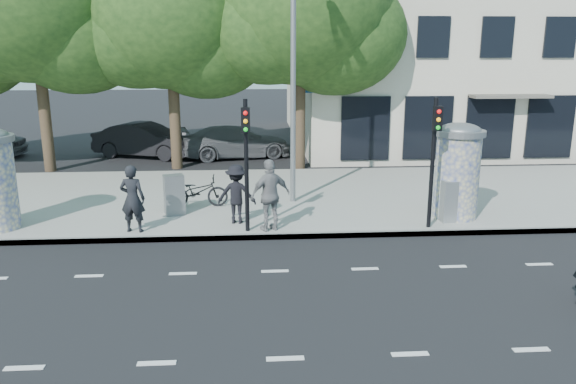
{
  "coord_description": "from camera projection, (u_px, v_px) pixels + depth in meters",
  "views": [
    {
      "loc": [
        -0.49,
        -10.09,
        4.73
      ],
      "look_at": [
        0.43,
        3.5,
        1.26
      ],
      "focal_mm": 35.0,
      "sensor_mm": 36.0,
      "label": 1
    }
  ],
  "objects": [
    {
      "name": "ped_b",
      "position": [
        133.0,
        199.0,
        14.32
      ],
      "size": [
        0.7,
        0.51,
        1.76
      ],
      "primitive_type": "imported",
      "rotation": [
        0.0,
        0.0,
        2.99
      ],
      "color": "black",
      "rests_on": "sidewalk"
    },
    {
      "name": "cabinet_right",
      "position": [
        451.0,
        201.0,
        15.27
      ],
      "size": [
        0.57,
        0.43,
        1.15
      ],
      "primitive_type": "cube",
      "rotation": [
        0.0,
        0.0,
        0.06
      ],
      "color": "gray",
      "rests_on": "sidewalk"
    },
    {
      "name": "cabinet_left",
      "position": [
        174.0,
        195.0,
        15.92
      ],
      "size": [
        0.64,
        0.54,
        1.15
      ],
      "primitive_type": "cube",
      "rotation": [
        0.0,
        0.0,
        0.3
      ],
      "color": "slate",
      "rests_on": "sidewalk"
    },
    {
      "name": "building",
      "position": [
        485.0,
        25.0,
        29.59
      ],
      "size": [
        20.3,
        15.85,
        12.0
      ],
      "color": "beige",
      "rests_on": "ground"
    },
    {
      "name": "ped_e",
      "position": [
        270.0,
        195.0,
        14.41
      ],
      "size": [
        1.26,
        1.02,
        1.88
      ],
      "primitive_type": "imported",
      "rotation": [
        0.0,
        0.0,
        3.56
      ],
      "color": "gray",
      "rests_on": "sidewalk"
    },
    {
      "name": "ped_d",
      "position": [
        237.0,
        194.0,
        15.09
      ],
      "size": [
        1.11,
        0.73,
        1.61
      ],
      "primitive_type": "imported",
      "rotation": [
        0.0,
        0.0,
        3.0
      ],
      "color": "black",
      "rests_on": "sidewalk"
    },
    {
      "name": "ad_column_right",
      "position": [
        457.0,
        169.0,
        15.46
      ],
      "size": [
        1.36,
        1.36,
        2.65
      ],
      "color": "beige",
      "rests_on": "sidewalk"
    },
    {
      "name": "lane_dash_far",
      "position": [
        275.0,
        271.0,
        12.31
      ],
      "size": [
        32.0,
        0.12,
        0.01
      ],
      "primitive_type": "cube",
      "color": "silver",
      "rests_on": "ground"
    },
    {
      "name": "traffic_pole_far",
      "position": [
        434.0,
        150.0,
        14.35
      ],
      "size": [
        0.22,
        0.31,
        3.4
      ],
      "color": "black",
      "rests_on": "sidewalk"
    },
    {
      "name": "street_lamp",
      "position": [
        293.0,
        47.0,
        16.24
      ],
      "size": [
        0.25,
        0.93,
        8.0
      ],
      "color": "slate",
      "rests_on": "sidewalk"
    },
    {
      "name": "bicycle",
      "position": [
        198.0,
        191.0,
        16.72
      ],
      "size": [
        0.64,
        1.79,
        0.94
      ],
      "primitive_type": "imported",
      "rotation": [
        0.0,
        0.0,
        1.58
      ],
      "color": "black",
      "rests_on": "sidewalk"
    },
    {
      "name": "ground",
      "position": [
        278.0,
        299.0,
        10.96
      ],
      "size": [
        120.0,
        120.0,
        0.0
      ],
      "primitive_type": "plane",
      "color": "black",
      "rests_on": "ground"
    },
    {
      "name": "lane_dash_near",
      "position": [
        285.0,
        359.0,
        8.83
      ],
      "size": [
        32.0,
        0.12,
        0.01
      ],
      "primitive_type": "cube",
      "color": "silver",
      "rests_on": "ground"
    },
    {
      "name": "car_mid",
      "position": [
        146.0,
        140.0,
        25.19
      ],
      "size": [
        3.13,
        4.94,
        1.54
      ],
      "primitive_type": "imported",
      "rotation": [
        0.0,
        0.0,
        1.22
      ],
      "color": "black",
      "rests_on": "ground"
    },
    {
      "name": "tree_mid_left",
      "position": [
        33.0,
        0.0,
        20.88
      ],
      "size": [
        7.2,
        7.2,
        9.57
      ],
      "color": "#38281C",
      "rests_on": "ground"
    },
    {
      "name": "car_right",
      "position": [
        236.0,
        142.0,
        25.09
      ],
      "size": [
        2.95,
        5.2,
        1.42
      ],
      "primitive_type": "imported",
      "rotation": [
        0.0,
        0.0,
        1.78
      ],
      "color": "#54565B",
      "rests_on": "ground"
    },
    {
      "name": "sidewalk",
      "position": [
        266.0,
        197.0,
        18.19
      ],
      "size": [
        40.0,
        8.0,
        0.15
      ],
      "primitive_type": "cube",
      "color": "gray",
      "rests_on": "ground"
    },
    {
      "name": "tree_center",
      "position": [
        300.0,
        7.0,
        21.39
      ],
      "size": [
        7.0,
        7.0,
        9.3
      ],
      "color": "#38281C",
      "rests_on": "ground"
    },
    {
      "name": "curb",
      "position": [
        271.0,
        236.0,
        14.37
      ],
      "size": [
        40.0,
        0.1,
        0.16
      ],
      "primitive_type": "cube",
      "color": "slate",
      "rests_on": "ground"
    },
    {
      "name": "traffic_pole_near",
      "position": [
        246.0,
        152.0,
        14.03
      ],
      "size": [
        0.22,
        0.31,
        3.4
      ],
      "color": "black",
      "rests_on": "sidewalk"
    },
    {
      "name": "tree_near_left",
      "position": [
        170.0,
        14.0,
        21.51
      ],
      "size": [
        6.8,
        6.8,
        8.97
      ],
      "color": "#38281C",
      "rests_on": "ground"
    }
  ]
}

